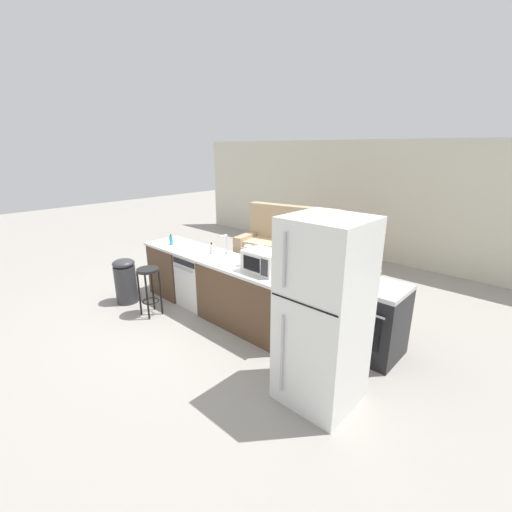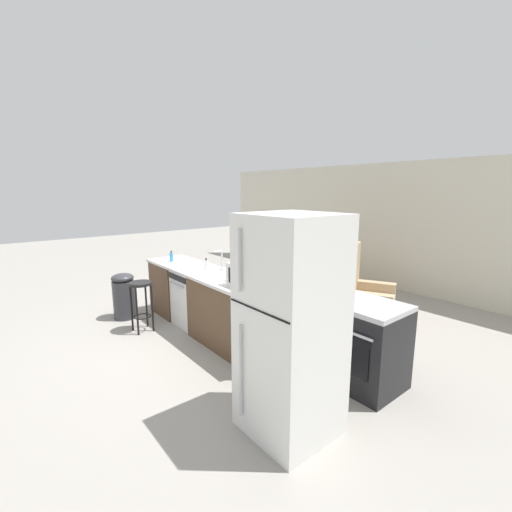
{
  "view_description": "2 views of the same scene",
  "coord_description": "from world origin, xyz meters",
  "px_view_note": "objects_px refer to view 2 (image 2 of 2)",
  "views": [
    {
      "loc": [
        3.86,
        -3.12,
        2.44
      ],
      "look_at": [
        0.59,
        0.41,
        0.9
      ],
      "focal_mm": 24.0,
      "sensor_mm": 36.0,
      "label": 1
    },
    {
      "loc": [
        4.24,
        -2.45,
        2.04
      ],
      "look_at": [
        0.59,
        0.51,
        1.14
      ],
      "focal_mm": 24.0,
      "sensor_mm": 36.0,
      "label": 2
    }
  ],
  "objects_px": {
    "stove_range": "(364,344)",
    "dish_soap_bottle": "(171,257)",
    "kettle": "(346,294)",
    "couch": "(299,274)",
    "paper_towel_roll": "(237,270)",
    "trash_bin": "(124,295)",
    "armchair": "(360,298)",
    "refrigerator": "(291,327)",
    "soap_bottle": "(206,265)",
    "dishwasher": "(196,298)",
    "bar_stool": "(141,296)",
    "microwave": "(250,275)"
  },
  "relations": [
    {
      "from": "stove_range",
      "to": "trash_bin",
      "type": "xyz_separation_m",
      "value": [
        -3.55,
        -1.33,
        -0.07
      ]
    },
    {
      "from": "stove_range",
      "to": "dish_soap_bottle",
      "type": "bearing_deg",
      "value": -168.97
    },
    {
      "from": "microwave",
      "to": "trash_bin",
      "type": "xyz_separation_m",
      "value": [
        -2.31,
        -0.78,
        -0.66
      ]
    },
    {
      "from": "bar_stool",
      "to": "trash_bin",
      "type": "relative_size",
      "value": 1.0
    },
    {
      "from": "dishwasher",
      "to": "kettle",
      "type": "bearing_deg",
      "value": 9.85
    },
    {
      "from": "microwave",
      "to": "armchair",
      "type": "bearing_deg",
      "value": 86.68
    },
    {
      "from": "stove_range",
      "to": "paper_towel_roll",
      "type": "xyz_separation_m",
      "value": [
        -1.56,
        -0.52,
        0.59
      ]
    },
    {
      "from": "stove_range",
      "to": "dish_soap_bottle",
      "type": "height_order",
      "value": "dish_soap_bottle"
    },
    {
      "from": "refrigerator",
      "to": "microwave",
      "type": "distance_m",
      "value": 1.37
    },
    {
      "from": "dish_soap_bottle",
      "to": "dishwasher",
      "type": "bearing_deg",
      "value": 7.27
    },
    {
      "from": "stove_range",
      "to": "kettle",
      "type": "relative_size",
      "value": 4.39
    },
    {
      "from": "stove_range",
      "to": "couch",
      "type": "distance_m",
      "value": 3.31
    },
    {
      "from": "refrigerator",
      "to": "couch",
      "type": "distance_m",
      "value": 4.07
    },
    {
      "from": "refrigerator",
      "to": "couch",
      "type": "bearing_deg",
      "value": 132.65
    },
    {
      "from": "paper_towel_roll",
      "to": "armchair",
      "type": "height_order",
      "value": "armchair"
    },
    {
      "from": "trash_bin",
      "to": "armchair",
      "type": "xyz_separation_m",
      "value": [
        2.43,
        2.92,
        -0.03
      ]
    },
    {
      "from": "dishwasher",
      "to": "paper_towel_roll",
      "type": "distance_m",
      "value": 1.21
    },
    {
      "from": "microwave",
      "to": "paper_towel_roll",
      "type": "xyz_separation_m",
      "value": [
        -0.31,
        0.03,
        -0.0
      ]
    },
    {
      "from": "refrigerator",
      "to": "soap_bottle",
      "type": "distance_m",
      "value": 2.42
    },
    {
      "from": "couch",
      "to": "microwave",
      "type": "bearing_deg",
      "value": -58.42
    },
    {
      "from": "bar_stool",
      "to": "paper_towel_roll",
      "type": "bearing_deg",
      "value": 30.82
    },
    {
      "from": "couch",
      "to": "refrigerator",
      "type": "bearing_deg",
      "value": -47.35
    },
    {
      "from": "armchair",
      "to": "stove_range",
      "type": "bearing_deg",
      "value": -54.87
    },
    {
      "from": "dishwasher",
      "to": "bar_stool",
      "type": "height_order",
      "value": "dishwasher"
    },
    {
      "from": "dishwasher",
      "to": "refrigerator",
      "type": "height_order",
      "value": "refrigerator"
    },
    {
      "from": "bar_stool",
      "to": "couch",
      "type": "distance_m",
      "value": 3.17
    },
    {
      "from": "soap_bottle",
      "to": "trash_bin",
      "type": "xyz_separation_m",
      "value": [
        -1.21,
        -0.83,
        -0.59
      ]
    },
    {
      "from": "dishwasher",
      "to": "soap_bottle",
      "type": "bearing_deg",
      "value": 10.67
    },
    {
      "from": "couch",
      "to": "armchair",
      "type": "height_order",
      "value": "couch"
    },
    {
      "from": "paper_towel_roll",
      "to": "armchair",
      "type": "distance_m",
      "value": 2.26
    },
    {
      "from": "trash_bin",
      "to": "paper_towel_roll",
      "type": "bearing_deg",
      "value": 22.09
    },
    {
      "from": "microwave",
      "to": "couch",
      "type": "height_order",
      "value": "couch"
    },
    {
      "from": "paper_towel_roll",
      "to": "couch",
      "type": "xyz_separation_m",
      "value": [
        -1.18,
        2.38,
        -0.64
      ]
    },
    {
      "from": "dish_soap_bottle",
      "to": "stove_range",
      "type": "bearing_deg",
      "value": 11.03
    },
    {
      "from": "couch",
      "to": "dish_soap_bottle",
      "type": "bearing_deg",
      "value": -101.06
    },
    {
      "from": "microwave",
      "to": "couch",
      "type": "xyz_separation_m",
      "value": [
        -1.49,
        2.42,
        -0.65
      ]
    },
    {
      "from": "microwave",
      "to": "soap_bottle",
      "type": "xyz_separation_m",
      "value": [
        -1.1,
        0.05,
        -0.07
      ]
    },
    {
      "from": "refrigerator",
      "to": "microwave",
      "type": "bearing_deg",
      "value": 156.25
    },
    {
      "from": "refrigerator",
      "to": "kettle",
      "type": "height_order",
      "value": "refrigerator"
    },
    {
      "from": "paper_towel_roll",
      "to": "kettle",
      "type": "bearing_deg",
      "value": 15.65
    },
    {
      "from": "refrigerator",
      "to": "couch",
      "type": "relative_size",
      "value": 0.88
    },
    {
      "from": "refrigerator",
      "to": "paper_towel_roll",
      "type": "relative_size",
      "value": 6.62
    },
    {
      "from": "refrigerator",
      "to": "armchair",
      "type": "relative_size",
      "value": 1.56
    },
    {
      "from": "dishwasher",
      "to": "microwave",
      "type": "height_order",
      "value": "microwave"
    },
    {
      "from": "soap_bottle",
      "to": "trash_bin",
      "type": "height_order",
      "value": "soap_bottle"
    },
    {
      "from": "microwave",
      "to": "refrigerator",
      "type": "bearing_deg",
      "value": -23.75
    },
    {
      "from": "soap_bottle",
      "to": "couch",
      "type": "distance_m",
      "value": 2.47
    },
    {
      "from": "stove_range",
      "to": "kettle",
      "type": "distance_m",
      "value": 0.57
    },
    {
      "from": "kettle",
      "to": "couch",
      "type": "relative_size",
      "value": 0.1
    },
    {
      "from": "refrigerator",
      "to": "stove_range",
      "type": "bearing_deg",
      "value": 89.99
    }
  ]
}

